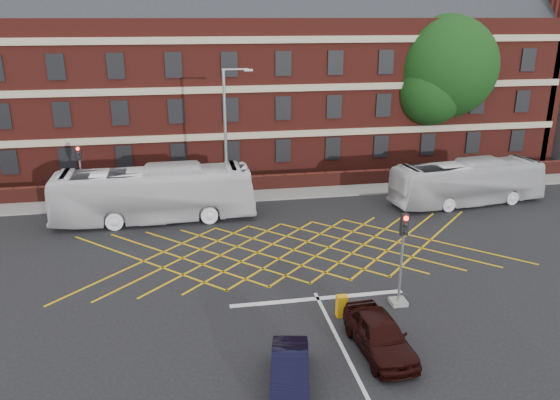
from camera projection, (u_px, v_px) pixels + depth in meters
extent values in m
plane|color=black|center=(301.00, 266.00, 27.96)|extent=(120.00, 120.00, 0.00)
cube|color=#591D17|center=(247.00, 92.00, 46.54)|extent=(50.00, 12.00, 12.00)
cube|color=black|center=(246.00, 18.00, 44.62)|extent=(51.00, 10.61, 10.61)
cube|color=#B7A88C|center=(257.00, 89.00, 40.55)|extent=(50.00, 0.18, 0.50)
cube|color=black|center=(257.00, 109.00, 41.05)|extent=(1.20, 0.14, 1.80)
cube|color=#4C1A14|center=(264.00, 183.00, 39.90)|extent=(56.00, 0.50, 1.10)
cube|color=slate|center=(266.00, 193.00, 39.13)|extent=(60.00, 3.00, 0.12)
cube|color=#CC990C|center=(294.00, 250.00, 29.82)|extent=(8.22, 8.22, 0.02)
cube|color=silver|center=(318.00, 299.00, 24.69)|extent=(8.00, 0.30, 0.02)
cube|color=silver|center=(364.00, 391.00, 18.64)|extent=(0.15, 14.00, 0.02)
imported|color=silver|center=(154.00, 194.00, 33.66)|extent=(12.36, 3.03, 3.43)
imported|color=silver|center=(468.00, 183.00, 36.74)|extent=(10.93, 3.67, 2.98)
imported|color=black|center=(290.00, 371.00, 18.67)|extent=(1.99, 3.88, 1.22)
imported|color=black|center=(380.00, 334.00, 20.63)|extent=(1.98, 4.39, 1.46)
cylinder|color=black|center=(440.00, 128.00, 45.35)|extent=(0.90, 0.90, 6.62)
sphere|color=black|center=(446.00, 67.00, 43.76)|extent=(8.20, 8.20, 8.20)
sphere|color=black|center=(431.00, 92.00, 43.35)|extent=(5.33, 5.33, 5.33)
sphere|color=black|center=(456.00, 83.00, 45.22)|extent=(4.92, 4.92, 4.92)
cube|color=slate|center=(398.00, 302.00, 24.23)|extent=(0.70, 0.70, 0.20)
cylinder|color=gray|center=(401.00, 268.00, 23.70)|extent=(0.12, 0.12, 3.50)
cube|color=black|center=(404.00, 224.00, 23.04)|extent=(0.30, 0.25, 0.95)
sphere|color=#FF0C05|center=(406.00, 218.00, 22.81)|extent=(0.20, 0.20, 0.20)
cube|color=slate|center=(85.00, 207.00, 36.14)|extent=(0.70, 0.70, 0.20)
cylinder|color=gray|center=(82.00, 184.00, 35.61)|extent=(0.12, 0.12, 3.50)
cube|color=black|center=(79.00, 153.00, 34.96)|extent=(0.30, 0.25, 0.95)
sphere|color=#FF0C05|center=(78.00, 149.00, 34.72)|extent=(0.20, 0.20, 0.20)
cube|color=slate|center=(228.00, 212.00, 35.27)|extent=(1.00, 1.00, 0.20)
cylinder|color=gray|center=(226.00, 145.00, 33.84)|extent=(0.18, 0.18, 9.12)
cylinder|color=gray|center=(235.00, 69.00, 32.50)|extent=(1.60, 0.12, 0.12)
cube|color=gray|center=(248.00, 70.00, 32.65)|extent=(0.50, 0.20, 0.12)
cylinder|color=gray|center=(66.00, 191.00, 36.29)|extent=(0.10, 0.10, 2.20)
cube|color=silver|center=(64.00, 180.00, 35.96)|extent=(1.10, 0.06, 0.45)
cube|color=silver|center=(65.00, 187.00, 36.12)|extent=(1.10, 0.06, 0.40)
cube|color=silver|center=(66.00, 193.00, 36.26)|extent=(1.10, 0.06, 0.35)
cube|color=orange|center=(342.00, 306.00, 23.13)|extent=(0.45, 0.35, 0.96)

